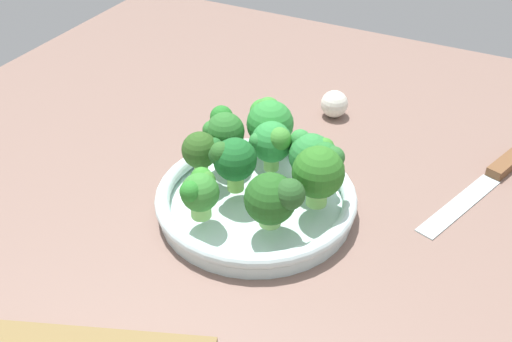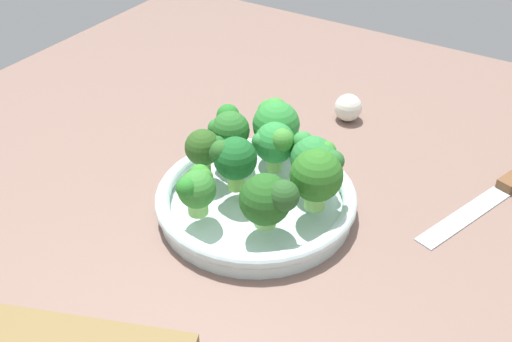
% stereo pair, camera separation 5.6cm
% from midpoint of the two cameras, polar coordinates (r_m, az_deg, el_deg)
% --- Properties ---
extents(ground_plane, '(1.30, 1.30, 0.03)m').
position_cam_midpoint_polar(ground_plane, '(0.81, -0.51, -5.83)').
color(ground_plane, '#7D6156').
extents(bowl, '(0.26, 0.26, 0.03)m').
position_cam_midpoint_polar(bowl, '(0.82, -1.96, -2.74)').
color(bowl, silver).
rests_on(bowl, ground_plane).
extents(broccoli_floret_0, '(0.06, 0.06, 0.07)m').
position_cam_midpoint_polar(broccoli_floret_0, '(0.81, 3.01, 1.41)').
color(broccoli_floret_0, '#83CA65').
rests_on(broccoli_floret_0, bowl).
extents(broccoli_floret_1, '(0.07, 0.06, 0.07)m').
position_cam_midpoint_polar(broccoli_floret_1, '(0.73, -0.62, -2.50)').
color(broccoli_floret_1, '#8BC563').
rests_on(broccoli_floret_1, bowl).
extents(broccoli_floret_2, '(0.06, 0.06, 0.07)m').
position_cam_midpoint_polar(broccoli_floret_2, '(0.85, -4.82, 3.62)').
color(broccoli_floret_2, '#76BA4E').
rests_on(broccoli_floret_2, bowl).
extents(broccoli_floret_3, '(0.06, 0.07, 0.08)m').
position_cam_midpoint_polar(broccoli_floret_3, '(0.76, 3.72, 0.02)').
color(broccoli_floret_3, '#99DB6A').
rests_on(broccoli_floret_3, bowl).
extents(broccoli_floret_4, '(0.06, 0.05, 0.07)m').
position_cam_midpoint_polar(broccoli_floret_4, '(0.82, -0.51, 2.55)').
color(broccoli_floret_4, '#88BF5C').
rests_on(broccoli_floret_4, bowl).
extents(broccoli_floret_5, '(0.06, 0.06, 0.07)m').
position_cam_midpoint_polar(broccoli_floret_5, '(0.78, -4.15, 0.98)').
color(broccoli_floret_5, '#86BF50').
rests_on(broccoli_floret_5, bowl).
extents(broccoli_floret_6, '(0.07, 0.07, 0.07)m').
position_cam_midpoint_polar(broccoli_floret_6, '(0.87, -0.69, 4.51)').
color(broccoli_floret_6, '#A0D562').
rests_on(broccoli_floret_6, bowl).
extents(broccoli_floret_7, '(0.05, 0.06, 0.06)m').
position_cam_midpoint_polar(broccoli_floret_7, '(0.75, -7.23, -1.85)').
color(broccoli_floret_7, '#93D668').
rests_on(broccoli_floret_7, bowl).
extents(broccoli_floret_8, '(0.05, 0.05, 0.06)m').
position_cam_midpoint_polar(broccoli_floret_8, '(0.82, -6.89, 1.90)').
color(broccoli_floret_8, '#81BF57').
rests_on(broccoli_floret_8, bowl).
extents(knife, '(0.11, 0.26, 0.01)m').
position_cam_midpoint_polar(knife, '(0.93, 18.97, -0.48)').
color(knife, silver).
rests_on(knife, ground_plane).
extents(garlic_bulb, '(0.04, 0.04, 0.04)m').
position_cam_midpoint_polar(garlic_bulb, '(1.02, 5.53, 6.01)').
color(garlic_bulb, silver).
rests_on(garlic_bulb, ground_plane).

